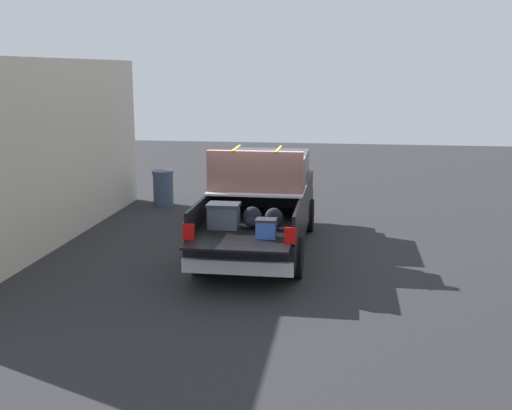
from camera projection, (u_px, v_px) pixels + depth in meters
ground_plane at (260, 250)px, 13.53m from camera, size 40.00×40.00×0.00m
pickup_truck at (262, 202)px, 13.69m from camera, size 6.05×2.06×2.23m
building_facade at (52, 153)px, 13.65m from camera, size 9.69×0.36×4.00m
trash_can at (163, 188)px, 17.86m from camera, size 0.60×0.60×0.98m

